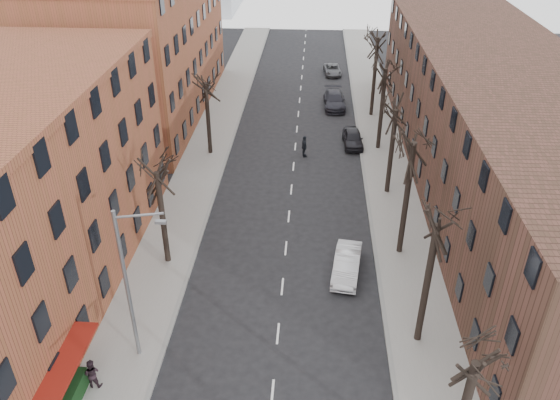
# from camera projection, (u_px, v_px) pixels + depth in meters

# --- Properties ---
(sidewalk_left) EXTENTS (4.00, 90.00, 0.15)m
(sidewalk_left) POSITION_uv_depth(u_px,v_px,m) (208.00, 148.00, 50.21)
(sidewalk_left) COLOR gray
(sidewalk_left) RESTS_ON ground
(sidewalk_right) EXTENTS (4.00, 90.00, 0.15)m
(sidewalk_right) POSITION_uv_depth(u_px,v_px,m) (383.00, 153.00, 49.34)
(sidewalk_right) COLOR gray
(sidewalk_right) RESTS_ON ground
(building_left_far) EXTENTS (12.00, 28.00, 14.00)m
(building_left_far) POSITION_uv_depth(u_px,v_px,m) (141.00, 45.00, 54.77)
(building_left_far) COLOR brown
(building_left_far) RESTS_ON ground
(building_right) EXTENTS (12.00, 50.00, 10.00)m
(building_right) POSITION_uv_depth(u_px,v_px,m) (500.00, 127.00, 42.08)
(building_right) COLOR #4C2C23
(building_right) RESTS_ON ground
(tree_right_b) EXTENTS (5.20, 5.20, 10.80)m
(tree_right_b) POSITION_uv_depth(u_px,v_px,m) (417.00, 340.00, 29.74)
(tree_right_b) COLOR black
(tree_right_b) RESTS_ON ground
(tree_right_c) EXTENTS (5.20, 5.20, 11.60)m
(tree_right_c) POSITION_uv_depth(u_px,v_px,m) (399.00, 252.00, 36.58)
(tree_right_c) COLOR black
(tree_right_c) RESTS_ON ground
(tree_right_d) EXTENTS (5.20, 5.20, 10.00)m
(tree_right_d) POSITION_uv_depth(u_px,v_px,m) (387.00, 193.00, 43.41)
(tree_right_d) COLOR black
(tree_right_d) RESTS_ON ground
(tree_right_e) EXTENTS (5.20, 5.20, 10.80)m
(tree_right_e) POSITION_uv_depth(u_px,v_px,m) (378.00, 149.00, 50.25)
(tree_right_e) COLOR black
(tree_right_e) RESTS_ON ground
(tree_right_f) EXTENTS (5.20, 5.20, 11.60)m
(tree_right_f) POSITION_uv_depth(u_px,v_px,m) (371.00, 116.00, 57.09)
(tree_right_f) COLOR black
(tree_right_f) RESTS_ON ground
(tree_left_a) EXTENTS (5.20, 5.20, 9.50)m
(tree_left_a) POSITION_uv_depth(u_px,v_px,m) (168.00, 262.00, 35.70)
(tree_left_a) COLOR black
(tree_left_a) RESTS_ON ground
(tree_left_b) EXTENTS (5.20, 5.20, 9.50)m
(tree_left_b) POSITION_uv_depth(u_px,v_px,m) (211.00, 154.00, 49.38)
(tree_left_b) COLOR black
(tree_left_b) RESTS_ON ground
(streetlight) EXTENTS (2.45, 0.22, 9.03)m
(streetlight) POSITION_uv_depth(u_px,v_px,m) (129.00, 281.00, 26.25)
(streetlight) COLOR slate
(streetlight) RESTS_ON ground
(silver_sedan) EXTENTS (2.17, 4.69, 1.49)m
(silver_sedan) POSITION_uv_depth(u_px,v_px,m) (347.00, 264.00, 34.28)
(silver_sedan) COLOR silver
(silver_sedan) RESTS_ON ground
(parked_car_near) EXTENTS (1.95, 4.36, 1.46)m
(parked_car_near) POSITION_uv_depth(u_px,v_px,m) (353.00, 138.00, 50.54)
(parked_car_near) COLOR black
(parked_car_near) RESTS_ON ground
(parked_car_mid) EXTENTS (2.45, 5.52, 1.57)m
(parked_car_mid) POSITION_uv_depth(u_px,v_px,m) (334.00, 100.00, 58.78)
(parked_car_mid) COLOR #22212A
(parked_car_mid) RESTS_ON ground
(parked_car_far) EXTENTS (2.38, 4.44, 1.18)m
(parked_car_far) POSITION_uv_depth(u_px,v_px,m) (332.00, 70.00, 68.42)
(parked_car_far) COLOR #505157
(parked_car_far) RESTS_ON ground
(pedestrian_b) EXTENTS (0.82, 0.64, 1.66)m
(pedestrian_b) POSITION_uv_depth(u_px,v_px,m) (92.00, 373.00, 26.53)
(pedestrian_b) COLOR black
(pedestrian_b) RESTS_ON sidewalk_left
(pedestrian_crossing) EXTENTS (0.76, 1.24, 1.97)m
(pedestrian_crossing) POSITION_uv_depth(u_px,v_px,m) (304.00, 147.00, 48.40)
(pedestrian_crossing) COLOR black
(pedestrian_crossing) RESTS_ON ground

